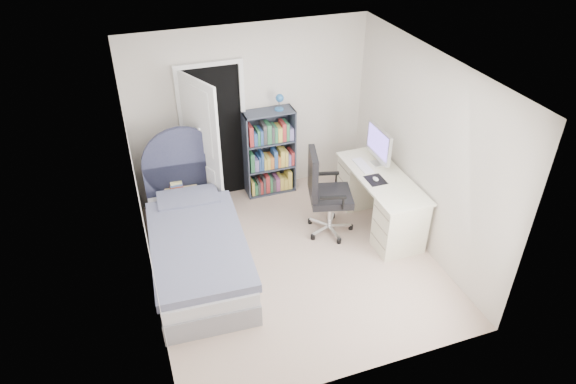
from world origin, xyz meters
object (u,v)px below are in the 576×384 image
object	(u,v)px
desk	(379,198)
office_chair	(324,190)
bed	(197,244)
bookcase	(270,155)
floor_lamp	(201,180)
nightstand	(180,192)

from	to	relation	value
desk	office_chair	bearing A→B (deg)	173.20
desk	bed	bearing A→B (deg)	-179.49
bookcase	desk	bearing A→B (deg)	-48.48
floor_lamp	bookcase	xyz separation A→B (m)	(1.07, 0.26, 0.05)
nightstand	floor_lamp	xyz separation A→B (m)	(0.31, -0.02, 0.14)
bookcase	office_chair	world-z (taller)	bookcase
desk	office_chair	size ratio (longest dim) A/B	1.30
nightstand	bookcase	xyz separation A→B (m)	(1.38, 0.24, 0.20)
desk	floor_lamp	bearing A→B (deg)	155.00
bookcase	desk	world-z (taller)	bookcase
nightstand	desk	bearing A→B (deg)	-22.54
bed	nightstand	size ratio (longest dim) A/B	3.69
nightstand	floor_lamp	bearing A→B (deg)	-2.90
bed	desk	size ratio (longest dim) A/B	1.47
nightstand	office_chair	xyz separation A→B (m)	(1.73, -0.95, 0.25)
office_chair	bed	bearing A→B (deg)	-176.12
bookcase	floor_lamp	bearing A→B (deg)	-166.54
floor_lamp	office_chair	bearing A→B (deg)	-33.36
bed	floor_lamp	size ratio (longest dim) A/B	1.70
floor_lamp	desk	xyz separation A→B (m)	(2.21, -1.03, -0.14)
bookcase	desk	size ratio (longest dim) A/B	0.98
floor_lamp	bookcase	bearing A→B (deg)	13.46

